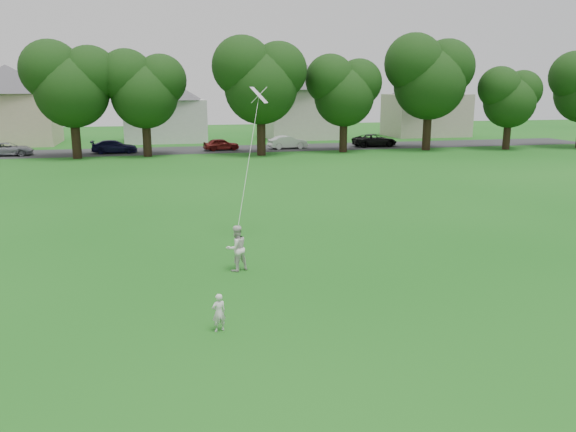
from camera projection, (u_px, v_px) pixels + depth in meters
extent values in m
plane|color=#125112|center=(220.00, 325.00, 14.29)|extent=(160.00, 160.00, 0.00)
cube|color=#2D2D30|center=(169.00, 151.00, 54.11)|extent=(90.00, 7.00, 0.01)
imported|color=silver|center=(219.00, 313.00, 13.86)|extent=(0.41, 0.33, 0.98)
imported|color=silver|center=(237.00, 248.00, 18.42)|extent=(0.91, 0.82, 1.54)
plane|color=silver|center=(259.00, 95.00, 21.32)|extent=(0.86, 0.99, 0.60)
cylinder|color=white|center=(249.00, 161.00, 19.84)|extent=(0.01, 0.01, 6.14)
cylinder|color=black|center=(76.00, 136.00, 47.76)|extent=(0.77, 0.77, 3.82)
cylinder|color=black|center=(147.00, 136.00, 49.23)|extent=(0.75, 0.75, 3.57)
cylinder|color=black|center=(261.00, 133.00, 49.99)|extent=(0.78, 0.78, 4.02)
cylinder|color=black|center=(343.00, 133.00, 52.67)|extent=(0.74, 0.74, 3.48)
cylinder|color=black|center=(427.00, 128.00, 54.37)|extent=(0.80, 0.80, 4.26)
cylinder|color=black|center=(507.00, 133.00, 55.02)|extent=(0.70, 0.70, 3.09)
imported|color=gray|center=(8.00, 149.00, 49.86)|extent=(4.24, 2.05, 1.16)
imported|color=#121239|center=(114.00, 147.00, 51.91)|extent=(4.15, 1.73, 1.20)
imported|color=maroon|center=(221.00, 144.00, 54.15)|extent=(3.58, 1.81, 1.17)
imported|color=silver|center=(288.00, 142.00, 55.64)|extent=(4.00, 1.81, 1.27)
imported|color=black|center=(375.00, 140.00, 57.73)|extent=(4.66, 2.29, 1.27)
cube|color=beige|center=(11.00, 119.00, 59.37)|extent=(9.23, 7.65, 5.35)
pyramid|color=#49474C|center=(5.00, 64.00, 58.12)|extent=(13.31, 13.31, 2.94)
cube|color=silver|center=(165.00, 121.00, 63.08)|extent=(8.82, 7.06, 4.62)
pyramid|color=#49474C|center=(163.00, 76.00, 62.00)|extent=(12.73, 12.73, 2.54)
cube|color=beige|center=(303.00, 114.00, 66.58)|extent=(8.36, 6.64, 5.73)
pyramid|color=#49474C|center=(303.00, 62.00, 65.24)|extent=(12.06, 12.06, 3.15)
cube|color=#B5AA96|center=(426.00, 115.00, 70.28)|extent=(9.51, 6.49, 5.14)
pyramid|color=#49474C|center=(428.00, 71.00, 69.07)|extent=(13.72, 13.72, 2.83)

